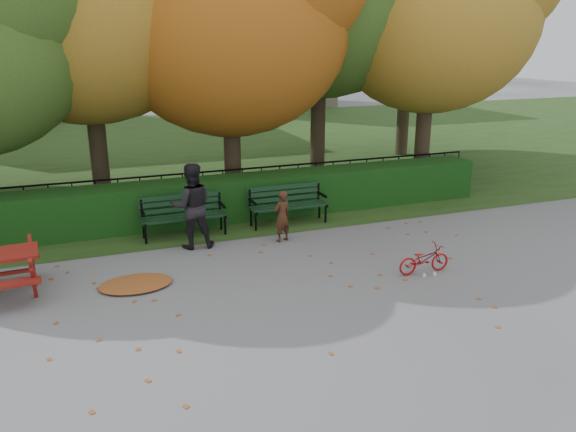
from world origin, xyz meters
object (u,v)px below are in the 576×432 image
object	(u,v)px
bench_right	(287,202)
bicycle	(424,259)
bench_left	(183,212)
tree_g	(422,1)
adult	(192,206)
tree_e	(448,1)
child	(282,216)
tree_c	(244,8)

from	to	relation	value
bench_right	bicycle	xyz separation A→B (m)	(1.31, -3.62, -0.25)
bench_left	bicycle	xyz separation A→B (m)	(3.71, -3.62, -0.25)
tree_g	bicycle	distance (m)	12.44
tree_g	adult	size ratio (longest dim) A/B	4.87
bench_left	bench_right	size ratio (longest dim) A/B	1.00
tree_e	bench_left	size ratio (longest dim) A/B	4.53
tree_e	bench_right	size ratio (longest dim) A/B	4.53
adult	bicycle	size ratio (longest dim) A/B	1.73
tree_g	child	distance (m)	11.61
bench_left	bicycle	size ratio (longest dim) A/B	1.78
bench_right	adult	world-z (taller)	adult
tree_c	bicycle	xyz separation A→B (m)	(1.57, -5.88, -4.56)
tree_e	child	bearing A→B (deg)	-151.91
bench_right	child	distance (m)	1.23
child	bicycle	distance (m)	3.12
tree_c	child	size ratio (longest dim) A/B	7.28
child	bench_right	bearing A→B (deg)	-135.62
child	tree_e	bearing A→B (deg)	-172.11
adult	bicycle	bearing A→B (deg)	147.49
tree_c	bench_left	bearing A→B (deg)	-133.36
tree_e	adult	bearing A→B (deg)	-159.74
bench_left	adult	size ratio (longest dim) A/B	1.03
tree_g	bench_left	distance (m)	12.37
tree_g	bench_right	distance (m)	10.61
bench_left	child	distance (m)	2.18
bench_left	child	bearing A→B (deg)	-30.60
bench_left	adult	world-z (taller)	adult
child	bench_left	bearing A→B (deg)	-50.80
child	adult	world-z (taller)	adult
tree_c	tree_g	size ratio (longest dim) A/B	0.94
tree_c	bicycle	bearing A→B (deg)	-75.02
tree_g	bench_right	size ratio (longest dim) A/B	4.75
bench_left	adult	xyz separation A→B (m)	(0.05, -0.80, 0.36)
tree_c	tree_g	xyz separation A→B (m)	(7.50, 3.80, 0.55)
tree_g	tree_e	bearing A→B (deg)	-114.40
tree_g	bench_right	world-z (taller)	tree_g
bench_left	bench_right	xyz separation A→B (m)	(2.40, 0.00, 0.00)
tree_c	adult	world-z (taller)	tree_c
bicycle	tree_c	bearing A→B (deg)	15.95
tree_c	bench_left	distance (m)	5.31
tree_e	tree_g	size ratio (longest dim) A/B	0.95
adult	bicycle	xyz separation A→B (m)	(3.66, -2.82, -0.61)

